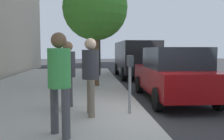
# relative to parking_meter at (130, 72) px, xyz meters

# --- Properties ---
(ground_plane) EXTENTS (80.00, 80.00, 0.00)m
(ground_plane) POSITION_rel_parking_meter_xyz_m (0.34, -0.45, -1.17)
(ground_plane) COLOR #2B2B2D
(ground_plane) RESTS_ON ground
(sidewalk_slab) EXTENTS (28.00, 6.00, 0.15)m
(sidewalk_slab) POSITION_rel_parking_meter_xyz_m (0.34, 2.55, -1.09)
(sidewalk_slab) COLOR #A8A59E
(sidewalk_slab) RESTS_ON ground_plane
(parking_meter) EXTENTS (0.36, 0.12, 1.41)m
(parking_meter) POSITION_rel_parking_meter_xyz_m (0.00, 0.00, 0.00)
(parking_meter) COLOR gray
(parking_meter) RESTS_ON sidewalk_slab
(pedestrian_at_meter) EXTENTS (0.54, 0.39, 1.81)m
(pedestrian_at_meter) POSITION_rel_parking_meter_xyz_m (-0.09, 0.94, 0.06)
(pedestrian_at_meter) COLOR #726656
(pedestrian_at_meter) RESTS_ON sidewalk_slab
(pedestrian_bystander) EXTENTS (0.47, 0.40, 1.85)m
(pedestrian_bystander) POSITION_rel_parking_meter_xyz_m (-1.43, 1.49, 0.09)
(pedestrian_bystander) COLOR #47474C
(pedestrian_bystander) RESTS_ON sidewalk_slab
(parking_officer) EXTENTS (0.53, 0.38, 1.76)m
(parking_officer) POSITION_rel_parking_meter_xyz_m (0.62, 1.53, 0.02)
(parking_officer) COLOR #47474C
(parking_officer) RESTS_ON sidewalk_slab
(parked_sedan_near) EXTENTS (4.44, 2.04, 1.77)m
(parked_sedan_near) POSITION_rel_parking_meter_xyz_m (2.06, -1.80, -0.27)
(parked_sedan_near) COLOR maroon
(parked_sedan_near) RESTS_ON ground_plane
(parked_van_far) EXTENTS (5.21, 2.13, 2.18)m
(parked_van_far) POSITION_rel_parking_meter_xyz_m (8.96, -1.80, 0.09)
(parked_van_far) COLOR black
(parked_van_far) RESTS_ON ground_plane
(street_tree) EXTENTS (2.77, 2.77, 4.71)m
(street_tree) POSITION_rel_parking_meter_xyz_m (4.73, 0.73, 2.28)
(street_tree) COLOR brown
(street_tree) RESTS_ON sidewalk_slab
(traffic_signal) EXTENTS (0.24, 0.44, 3.60)m
(traffic_signal) POSITION_rel_parking_meter_xyz_m (8.82, 0.30, 1.41)
(traffic_signal) COLOR black
(traffic_signal) RESTS_ON sidewalk_slab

